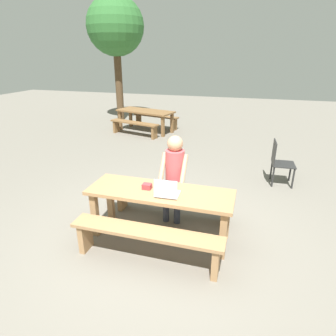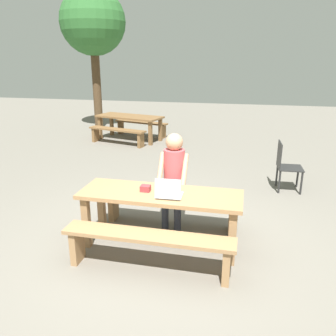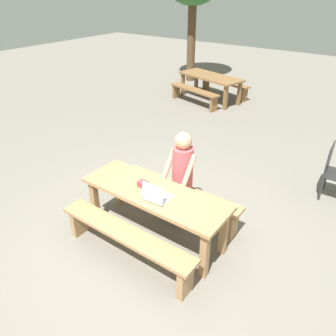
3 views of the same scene
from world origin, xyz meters
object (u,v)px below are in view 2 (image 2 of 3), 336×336
picnic_table_front (160,201)px  laptop (169,193)px  person_seated (174,174)px  picnic_table_mid (129,119)px  small_pouch (145,188)px  plastic_chair (285,165)px  tree_left (93,23)px

picnic_table_front → laptop: 0.26m
picnic_table_front → person_seated: (0.05, 0.55, 0.19)m
picnic_table_mid → small_pouch: bearing=-54.6°
picnic_table_front → picnic_table_mid: picnic_table_front is taller
small_pouch → picnic_table_mid: small_pouch is taller
picnic_table_front → laptop: (0.14, -0.13, 0.18)m
plastic_chair → tree_left: (-5.81, 4.84, 2.94)m
picnic_table_front → plastic_chair: bearing=54.4°
plastic_chair → picnic_table_mid: size_ratio=0.43×
picnic_table_mid → tree_left: tree_left is taller
picnic_table_front → tree_left: (-4.06, 7.28, 2.80)m
picnic_table_front → tree_left: size_ratio=0.45×
plastic_chair → picnic_table_mid: plastic_chair is taller
small_pouch → picnic_table_mid: bearing=110.9°
laptop → tree_left: 8.91m
laptop → picnic_table_mid: size_ratio=0.15×
picnic_table_mid → laptop: bearing=-52.2°
picnic_table_mid → person_seated: bearing=-50.3°
laptop → person_seated: 0.69m
laptop → person_seated: (-0.09, 0.68, 0.01)m
picnic_table_front → plastic_chair: (1.75, 2.44, -0.14)m
plastic_chair → tree_left: tree_left is taller
picnic_table_front → picnic_table_mid: 6.19m
plastic_chair → tree_left: 8.11m
picnic_table_mid → tree_left: bearing=151.6°
small_pouch → plastic_chair: 3.13m
small_pouch → picnic_table_mid: 6.12m
laptop → picnic_table_mid: (-2.52, 5.85, -0.18)m
plastic_chair → picnic_table_mid: 5.27m
picnic_table_front → plastic_chair: plastic_chair is taller
picnic_table_front → plastic_chair: 3.01m
person_seated → picnic_table_front: bearing=-95.4°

